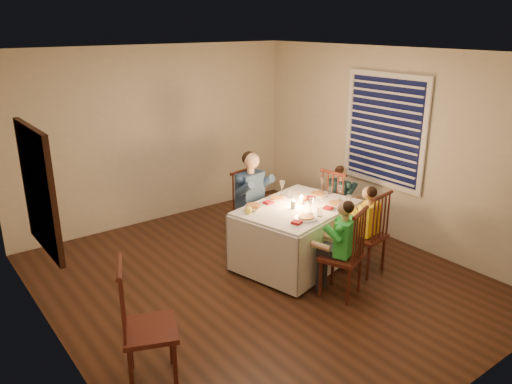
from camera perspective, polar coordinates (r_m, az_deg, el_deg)
ground at (r=6.00m, az=0.35°, el=-10.00°), size 5.00×5.00×0.00m
wall_left at (r=4.56m, az=-22.70°, el=-3.20°), size 0.02×5.00×2.60m
wall_right at (r=7.04m, az=15.12°, el=5.12°), size 0.02×5.00×2.60m
wall_back at (r=7.57m, az=-11.30°, el=6.34°), size 4.50×0.02×2.60m
ceiling at (r=5.26m, az=0.40°, el=15.62°), size 5.00×5.00×0.00m
dining_table at (r=6.19m, az=4.73°, el=-3.55°), size 1.67×1.36×0.73m
chair_adult at (r=6.88m, az=-0.48°, el=-6.04°), size 0.49×0.47×1.04m
chair_near_left at (r=5.80m, az=9.48°, el=-11.39°), size 0.55×0.54×1.04m
chair_near_right at (r=6.35m, az=12.11°, el=-8.73°), size 0.48×0.47×1.04m
chair_end at (r=7.13m, az=9.28°, el=-5.35°), size 0.47×0.49×1.04m
chair_extra at (r=4.65m, az=-11.58°, el=-20.22°), size 0.58×0.60×1.12m
adult at (r=6.88m, az=-0.48°, el=-6.04°), size 0.56×0.53×1.31m
child_green at (r=5.80m, az=9.48°, el=-11.39°), size 0.48×0.47×1.12m
child_yellow at (r=6.35m, az=12.11°, el=-8.73°), size 0.41×0.39×1.09m
child_teal at (r=7.13m, az=9.28°, el=-5.35°), size 0.38×0.41×1.08m
setting_adult at (r=6.31m, az=2.41°, el=-0.81°), size 0.31×0.31×0.02m
setting_green at (r=5.73m, az=5.71°, el=-3.00°), size 0.31×0.31×0.02m
setting_yellow at (r=6.21m, az=9.12°, el=-1.41°), size 0.31×0.31×0.02m
setting_teal at (r=6.52m, az=7.08°, el=-0.29°), size 0.31×0.31×0.02m
candle_left at (r=6.01m, az=4.25°, el=-1.47°), size 0.06×0.06×0.10m
candle_right at (r=6.15m, az=5.23°, el=-1.02°), size 0.06×0.06×0.10m
squash at (r=5.84m, az=-0.88°, el=-2.10°), size 0.09×0.09×0.09m
orange_fruit at (r=6.29m, az=5.51°, el=-0.69°), size 0.08×0.08×0.08m
serving_bowl at (r=5.97m, az=-0.33°, el=-1.84°), size 0.28×0.28×0.05m
wall_mirror at (r=4.78m, az=-23.58°, el=0.22°), size 0.06×0.95×1.15m
window_blinds at (r=7.03m, az=14.40°, el=6.82°), size 0.07×1.34×1.54m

